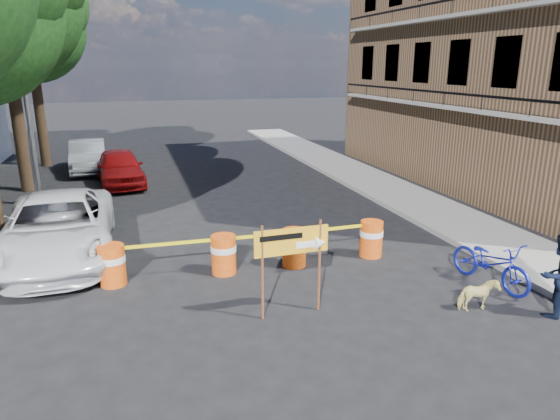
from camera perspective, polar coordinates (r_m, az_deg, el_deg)
ground at (r=9.94m, az=2.48°, el=-11.24°), size 120.00×120.00×0.00m
sidewalk_east at (r=17.57m, az=15.27°, el=0.83°), size 2.40×40.00×0.15m
apartment_building at (r=22.16m, az=27.15°, el=18.27°), size 8.00×16.00×12.00m
tree_mid_b at (r=20.76m, az=-29.15°, el=20.26°), size 5.67×5.40×9.62m
tree_far at (r=25.64m, az=-26.70°, el=18.32°), size 5.04×4.80×8.84m
streetlamp at (r=18.05m, az=-27.17°, el=13.91°), size 1.25×0.18×8.00m
barrel_far_left at (r=11.34m, az=-18.65°, el=-5.90°), size 0.58×0.58×0.90m
barrel_mid_left at (r=11.41m, az=-6.46°, el=-4.96°), size 0.58×0.58×0.90m
barrel_mid_right at (r=11.74m, az=1.62°, el=-4.24°), size 0.58×0.58×0.90m
barrel_far_right at (r=12.54m, az=10.38°, el=-3.15°), size 0.58×0.58×0.90m
detour_sign at (r=9.25m, az=2.42°, el=-4.26°), size 1.43×0.27×1.84m
pedestrian at (r=10.70m, az=29.24°, el=-6.57°), size 0.80×0.62×1.62m
bicycle at (r=11.47m, az=23.20°, el=-3.34°), size 0.89×1.16×1.99m
dog at (r=10.45m, az=21.70°, el=-9.05°), size 0.77×0.37×0.64m
suv_white at (r=13.30m, az=-24.03°, el=-1.88°), size 2.63×5.54×1.53m
sedan_red at (r=20.65m, az=-17.83°, el=4.66°), size 2.03×4.24×1.40m
sedan_silver at (r=23.83m, az=-21.12°, el=5.80°), size 1.69×4.26×1.38m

